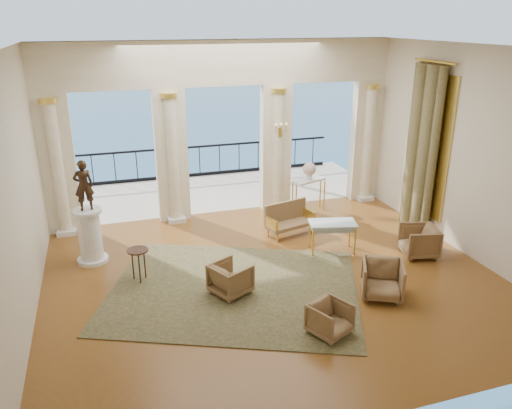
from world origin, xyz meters
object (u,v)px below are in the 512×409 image
object	(u,v)px
armchair_b	(382,278)
armchair_c	(419,240)
game_table	(333,225)
console_table	(309,185)
side_table	(138,254)
pedestal	(90,237)
armchair_a	(330,317)
settee	(288,219)
armchair_d	(231,277)
statue	(84,185)

from	to	relation	value
armchair_b	armchair_c	size ratio (longest dim) A/B	1.02
game_table	console_table	bearing A→B (deg)	92.03
game_table	side_table	distance (m)	4.28
armchair_c	console_table	world-z (taller)	console_table
armchair_c	pedestal	world-z (taller)	pedestal
armchair_c	side_table	xyz separation A→B (m)	(-6.03, 0.71, 0.21)
armchair_b	game_table	size ratio (longest dim) A/B	0.68
armchair_a	settee	bearing A→B (deg)	53.05
armchair_b	pedestal	distance (m)	6.12
armchair_d	settee	world-z (taller)	settee
armchair_d	side_table	bearing A→B (deg)	30.42
armchair_d	side_table	size ratio (longest dim) A/B	1.00
armchair_d	settee	size ratio (longest dim) A/B	0.53
armchair_c	armchair_d	xyz separation A→B (m)	(-4.41, -0.32, -0.03)
pedestal	armchair_d	bearing A→B (deg)	-41.11
armchair_d	settee	bearing A→B (deg)	-68.92
game_table	console_table	xyz separation A→B (m)	(0.52, 2.56, 0.10)
armchair_a	armchair_d	world-z (taller)	armchair_d
settee	side_table	size ratio (longest dim) A/B	1.87
armchair_c	settee	world-z (taller)	settee
armchair_a	side_table	xyz separation A→B (m)	(-2.86, 2.81, 0.28)
statue	armchair_b	bearing A→B (deg)	142.20
side_table	game_table	bearing A→B (deg)	0.84
game_table	statue	bearing A→B (deg)	-178.59
armchair_c	settee	size ratio (longest dim) A/B	0.59
statue	armchair_a	bearing A→B (deg)	126.89
armchair_b	statue	size ratio (longest dim) A/B	0.72
armchair_a	statue	distance (m)	5.66
console_table	side_table	world-z (taller)	console_table
settee	game_table	bearing A→B (deg)	-79.11
armchair_c	pedestal	distance (m)	7.19
side_table	statue	bearing A→B (deg)	127.55
armchair_a	armchair_b	bearing A→B (deg)	3.23
console_table	settee	bearing A→B (deg)	-148.72
pedestal	console_table	distance (m)	5.88
armchair_c	game_table	bearing A→B (deg)	-99.75
settee	game_table	world-z (taller)	settee
armchair_b	side_table	size ratio (longest dim) A/B	1.12
armchair_d	armchair_b	bearing A→B (deg)	-136.91
settee	statue	distance (m)	4.80
pedestal	statue	world-z (taller)	statue
armchair_d	statue	bearing A→B (deg)	21.73
armchair_a	armchair_d	xyz separation A→B (m)	(-1.24, 1.77, 0.03)
armchair_b	settee	bearing A→B (deg)	127.48
pedestal	console_table	bearing A→B (deg)	14.30
armchair_a	settee	size ratio (longest dim) A/B	0.49
armchair_d	side_table	xyz separation A→B (m)	(-1.62, 1.03, 0.25)
armchair_d	statue	size ratio (longest dim) A/B	0.64
game_table	console_table	world-z (taller)	console_table
settee	side_table	world-z (taller)	settee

